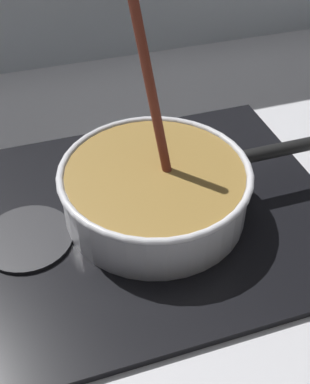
{
  "coord_description": "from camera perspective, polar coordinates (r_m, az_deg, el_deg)",
  "views": [
    {
      "loc": [
        -0.03,
        -0.3,
        0.55
      ],
      "look_at": [
        0.14,
        0.23,
        0.05
      ],
      "focal_mm": 46.01,
      "sensor_mm": 36.0,
      "label": 1
    }
  ],
  "objects": [
    {
      "name": "ground",
      "position": [
        0.64,
        -6.18,
        -20.59
      ],
      "size": [
        2.4,
        1.6,
        0.04
      ],
      "primitive_type": "cube",
      "color": "#B7B7BC"
    },
    {
      "name": "cooking_pan",
      "position": [
        0.74,
        0.09,
        0.34
      ],
      "size": [
        0.43,
        0.29,
        0.32
      ],
      "color": "silver",
      "rests_on": "hob_plate"
    },
    {
      "name": "spare_burner",
      "position": [
        0.75,
        -14.53,
        -5.18
      ],
      "size": [
        0.13,
        0.13,
        0.01
      ],
      "primitive_type": "cylinder",
      "color": "#262628",
      "rests_on": "hob_plate"
    },
    {
      "name": "hob_plate",
      "position": [
        0.78,
        0.0,
        -2.51
      ],
      "size": [
        0.56,
        0.48,
        0.01
      ],
      "primitive_type": "cube",
      "color": "black",
      "rests_on": "ground"
    },
    {
      "name": "burner_ring",
      "position": [
        0.77,
        0.0,
        -1.98
      ],
      "size": [
        0.19,
        0.19,
        0.01
      ],
      "primitive_type": "torus",
      "color": "#592D0C",
      "rests_on": "hob_plate"
    }
  ]
}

